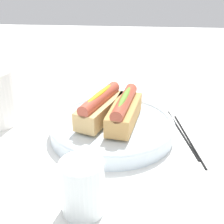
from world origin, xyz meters
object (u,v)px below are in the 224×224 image
Objects in this scene: hotdog_front at (124,111)px; hotdog_back at (100,107)px; water_glass at (83,189)px; serving_bowl at (112,127)px; chopstick_near at (182,133)px; chopstick_far at (189,140)px.

hotdog_front is 0.99× the size of hotdog_back.
water_glass is (-0.24, -0.00, -0.02)m from hotdog_back.
water_glass reaches higher than serving_bowl.
chopstick_near and chopstick_far have the same top height.
serving_bowl is at bearing 76.64° from chopstick_far.
water_glass is 0.41× the size of chopstick_near.
serving_bowl reaches higher than chopstick_near.
hotdog_back is 0.20m from chopstick_far.
serving_bowl reaches higher than chopstick_far.
hotdog_back is 0.72× the size of chopstick_far.
hotdog_front reaches higher than chopstick_near.
chopstick_far is at bearing -94.96° from hotdog_back.
hotdog_front is at bearing 90.18° from chopstick_near.
chopstick_near is at bearing -78.24° from hotdog_front.
chopstick_far is (-0.03, -0.01, 0.00)m from chopstick_near.
hotdog_front is 1.74× the size of water_glass.
serving_bowl is 0.05m from hotdog_front.
hotdog_front is 0.71× the size of chopstick_near.
serving_bowl is 1.75× the size of hotdog_front.
water_glass is 0.30m from chopstick_far.
hotdog_back is at bearing 75.09° from chopstick_far.
serving_bowl is 0.16m from chopstick_near.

